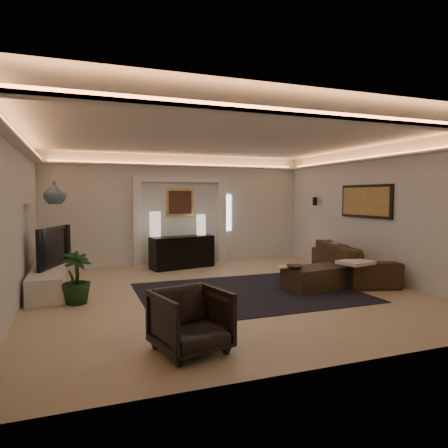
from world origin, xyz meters
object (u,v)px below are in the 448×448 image
object	(u,v)px
console	(182,252)
armchair	(191,321)
sofa	(352,261)
coffee_table	(316,279)

from	to	relation	value
console	armchair	size ratio (longest dim) A/B	2.00
console	armchair	bearing A→B (deg)	-115.91
console	armchair	world-z (taller)	console
console	sofa	distance (m)	4.09
console	sofa	size ratio (longest dim) A/B	0.62
sofa	console	bearing A→B (deg)	67.84
sofa	coffee_table	size ratio (longest dim) A/B	2.10
sofa	coffee_table	bearing A→B (deg)	131.50
console	coffee_table	xyz separation A→B (m)	(1.89, -3.16, -0.20)
console	armchair	distance (m)	5.51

